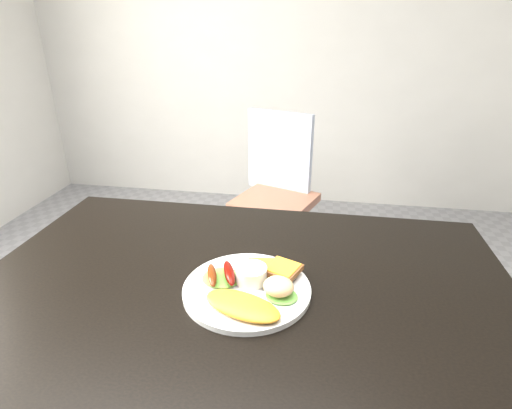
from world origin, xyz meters
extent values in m
cube|color=silver|center=(0.00, 2.25, 1.35)|extent=(4.00, 0.04, 2.70)
cube|color=black|center=(0.00, 0.00, 0.73)|extent=(1.20, 0.80, 0.04)
cube|color=#AA6C52|center=(-0.06, 1.13, 0.45)|extent=(0.46, 0.46, 0.04)
imported|color=navy|center=(0.37, 0.50, 0.69)|extent=(0.51, 0.35, 1.39)
cylinder|color=white|center=(0.02, -0.02, 0.76)|extent=(0.27, 0.27, 0.01)
ellipsoid|color=#67A02A|center=(-0.04, 0.00, 0.77)|extent=(0.09, 0.08, 0.01)
ellipsoid|color=#53A03A|center=(0.09, -0.05, 0.77)|extent=(0.08, 0.07, 0.01)
ellipsoid|color=orange|center=(0.02, -0.10, 0.77)|extent=(0.18, 0.13, 0.02)
ellipsoid|color=#5E2611|center=(-0.06, -0.02, 0.78)|extent=(0.05, 0.09, 0.02)
ellipsoid|color=#5A0705|center=(-0.02, -0.01, 0.78)|extent=(0.05, 0.09, 0.02)
cylinder|color=white|center=(0.02, 0.00, 0.78)|extent=(0.09, 0.09, 0.04)
cube|color=olive|center=(0.04, 0.05, 0.77)|extent=(0.07, 0.07, 0.01)
cube|color=#984B2A|center=(0.09, 0.03, 0.78)|extent=(0.09, 0.09, 0.01)
ellipsoid|color=#F7F6B7|center=(0.09, -0.04, 0.79)|extent=(0.08, 0.08, 0.03)
cube|color=#ADAFB7|center=(-0.01, -0.02, 0.76)|extent=(0.14, 0.03, 0.00)
camera|label=1|loc=(0.15, -0.71, 1.27)|focal=28.00mm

